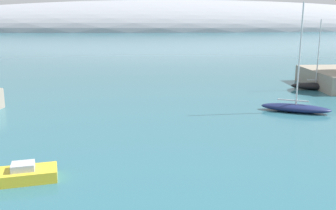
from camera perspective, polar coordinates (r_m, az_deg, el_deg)
The scene contains 4 objects.
distant_ridge at distance 227.93m, azimuth 1.14°, elevation 10.99°, with size 334.43×81.86×32.50m, color #999EA8.
sailboat_navy_near_shore at distance 39.46m, azimuth 18.09°, elevation -0.27°, with size 6.61×4.31×10.27m.
sailboat_black_mid_mooring at distance 51.70m, azimuth 20.69°, elevation 2.65°, with size 6.08×2.76×8.53m.
motorboat_yellow_outer at distance 24.04m, azimuth -22.10°, elevation -9.55°, with size 5.78×2.79×1.06m.
Camera 1 is at (-0.66, -6.90, 9.32)m, focal length 41.86 mm.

